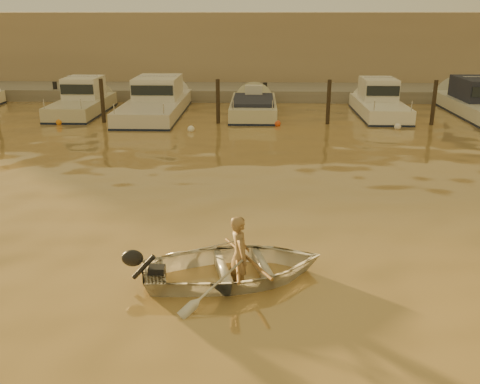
{
  "coord_description": "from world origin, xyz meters",
  "views": [
    {
      "loc": [
        1.65,
        -10.42,
        4.93
      ],
      "look_at": [
        1.22,
        1.83,
        0.75
      ],
      "focal_mm": 40.0,
      "sensor_mm": 36.0,
      "label": 1
    }
  ],
  "objects_px": {
    "person": "(240,255)",
    "moored_boat_2": "(156,101)",
    "dinghy": "(235,267)",
    "moored_boat_3": "(253,110)",
    "moored_boat_4": "(380,103)",
    "moored_boat_1": "(81,101)",
    "waterfront_building": "(235,49)"
  },
  "relations": [
    {
      "from": "moored_boat_1",
      "to": "moored_boat_2",
      "type": "distance_m",
      "value": 3.73
    },
    {
      "from": "moored_boat_1",
      "to": "waterfront_building",
      "type": "height_order",
      "value": "waterfront_building"
    },
    {
      "from": "dinghy",
      "to": "moored_boat_3",
      "type": "distance_m",
      "value": 17.17
    },
    {
      "from": "moored_boat_1",
      "to": "moored_boat_3",
      "type": "relative_size",
      "value": 1.01
    },
    {
      "from": "dinghy",
      "to": "person",
      "type": "relative_size",
      "value": 2.22
    },
    {
      "from": "person",
      "to": "waterfront_building",
      "type": "height_order",
      "value": "waterfront_building"
    },
    {
      "from": "moored_boat_1",
      "to": "waterfront_building",
      "type": "distance_m",
      "value": 13.27
    },
    {
      "from": "dinghy",
      "to": "moored_boat_1",
      "type": "distance_m",
      "value": 19.13
    },
    {
      "from": "moored_boat_4",
      "to": "moored_boat_3",
      "type": "bearing_deg",
      "value": 180.0
    },
    {
      "from": "moored_boat_2",
      "to": "moored_boat_3",
      "type": "distance_m",
      "value": 4.89
    },
    {
      "from": "dinghy",
      "to": "moored_boat_4",
      "type": "bearing_deg",
      "value": -34.3
    },
    {
      "from": "waterfront_building",
      "to": "dinghy",
      "type": "bearing_deg",
      "value": -87.52
    },
    {
      "from": "moored_boat_2",
      "to": "moored_boat_3",
      "type": "relative_size",
      "value": 1.4
    },
    {
      "from": "person",
      "to": "moored_boat_2",
      "type": "distance_m",
      "value": 17.81
    },
    {
      "from": "moored_boat_4",
      "to": "dinghy",
      "type": "bearing_deg",
      "value": -110.33
    },
    {
      "from": "moored_boat_2",
      "to": "person",
      "type": "bearing_deg",
      "value": -74.37
    },
    {
      "from": "person",
      "to": "moored_boat_2",
      "type": "relative_size",
      "value": 0.18
    },
    {
      "from": "moored_boat_3",
      "to": "person",
      "type": "bearing_deg",
      "value": -90.23
    },
    {
      "from": "person",
      "to": "moored_boat_2",
      "type": "xyz_separation_m",
      "value": [
        -4.8,
        17.15,
        0.14
      ]
    },
    {
      "from": "dinghy",
      "to": "moored_boat_1",
      "type": "height_order",
      "value": "moored_boat_1"
    },
    {
      "from": "person",
      "to": "waterfront_building",
      "type": "xyz_separation_m",
      "value": [
        -1.32,
        28.15,
        1.91
      ]
    },
    {
      "from": "dinghy",
      "to": "moored_boat_4",
      "type": "height_order",
      "value": "moored_boat_4"
    },
    {
      "from": "moored_boat_4",
      "to": "moored_boat_2",
      "type": "bearing_deg",
      "value": 180.0
    },
    {
      "from": "moored_boat_2",
      "to": "moored_boat_3",
      "type": "height_order",
      "value": "moored_boat_2"
    },
    {
      "from": "dinghy",
      "to": "person",
      "type": "xyz_separation_m",
      "value": [
        0.1,
        0.02,
        0.25
      ]
    },
    {
      "from": "person",
      "to": "waterfront_building",
      "type": "distance_m",
      "value": 28.25
    },
    {
      "from": "moored_boat_2",
      "to": "moored_boat_3",
      "type": "bearing_deg",
      "value": 0.0
    },
    {
      "from": "person",
      "to": "moored_boat_2",
      "type": "bearing_deg",
      "value": 1.66
    },
    {
      "from": "dinghy",
      "to": "waterfront_building",
      "type": "distance_m",
      "value": 28.28
    },
    {
      "from": "person",
      "to": "waterfront_building",
      "type": "relative_size",
      "value": 0.03
    },
    {
      "from": "moored_boat_1",
      "to": "moored_boat_2",
      "type": "relative_size",
      "value": 0.72
    },
    {
      "from": "dinghy",
      "to": "person",
      "type": "bearing_deg",
      "value": -90.0
    }
  ]
}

